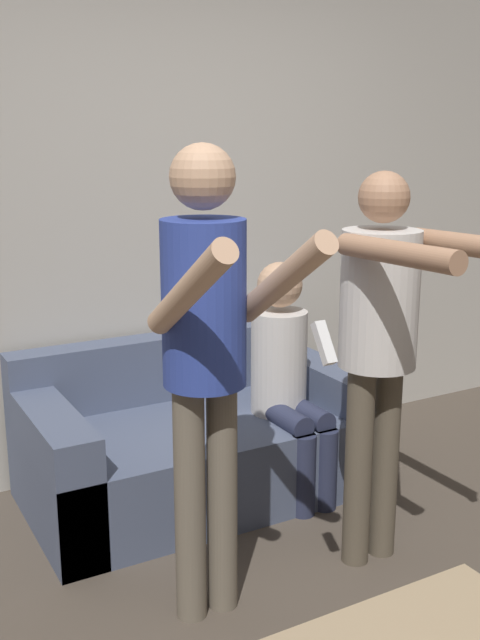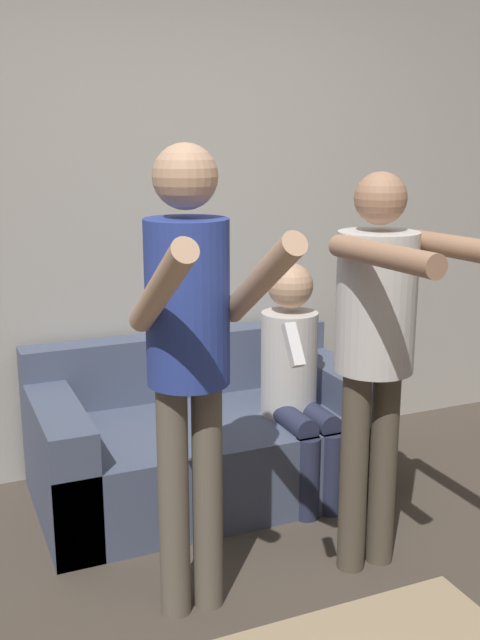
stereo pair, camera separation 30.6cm
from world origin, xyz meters
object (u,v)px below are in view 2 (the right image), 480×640
Objects in this scene: person_standing_right at (379,332)px; person_seated at (295,374)px; couch at (203,441)px; person_standing_left at (190,340)px.

person_standing_right is 0.80m from person_seated.
person_seated is (0.39, -0.20, 0.35)m from couch.
couch is 1.22m from person_standing_right.
couch is at bearing 67.57° from person_standing_left.
person_standing_right is (0.75, -0.01, -0.05)m from person_standing_left.
couch is 0.95× the size of person_standing_left.
person_standing_right is at bearing -0.41° from person_standing_left.
person_standing_right reaches higher than couch.
couch is 1.42× the size of person_seated.
couch is 1.02× the size of person_standing_right.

